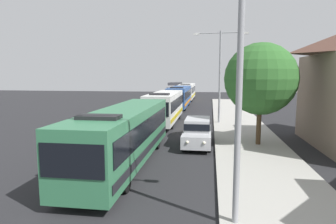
% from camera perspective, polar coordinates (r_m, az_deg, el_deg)
% --- Properties ---
extents(bus_lead, '(2.58, 12.37, 3.21)m').
position_cam_1_polar(bus_lead, '(15.92, -8.37, -4.20)').
color(bus_lead, '#33724C').
rests_on(bus_lead, ground_plane).
extents(bus_second_in_line, '(2.58, 10.60, 3.21)m').
position_cam_1_polar(bus_second_in_line, '(29.24, -0.58, 1.15)').
color(bus_second_in_line, silver).
rests_on(bus_second_in_line, ground_plane).
extents(bus_middle, '(2.58, 11.59, 3.21)m').
position_cam_1_polar(bus_middle, '(42.61, 2.26, 3.11)').
color(bus_middle, '#284C8C').
rests_on(bus_middle, ground_plane).
extents(bus_fourth_in_line, '(2.58, 11.73, 3.21)m').
position_cam_1_polar(bus_fourth_in_line, '(56.21, 3.76, 4.13)').
color(bus_fourth_in_line, silver).
rests_on(bus_fourth_in_line, ground_plane).
extents(white_suv, '(1.86, 4.85, 1.90)m').
position_cam_1_polar(white_suv, '(19.92, 5.83, -3.74)').
color(white_suv, '#B7B7BC').
rests_on(white_suv, ground_plane).
extents(box_truck_oncoming, '(2.35, 8.37, 3.15)m').
position_cam_1_polar(box_truck_oncoming, '(63.58, 1.31, 4.55)').
color(box_truck_oncoming, '#B7B7BC').
rests_on(box_truck_oncoming, ground_plane).
extents(streetlamp_near, '(5.98, 0.28, 7.92)m').
position_cam_1_polar(streetlamp_near, '(9.06, 13.97, 8.22)').
color(streetlamp_near, gray).
rests_on(streetlamp_near, sidewalk).
extents(streetlamp_mid, '(5.20, 0.28, 8.88)m').
position_cam_1_polar(streetlamp_mid, '(28.79, 10.22, 8.51)').
color(streetlamp_mid, gray).
rests_on(streetlamp_mid, sidewalk).
extents(roadside_tree, '(4.80, 4.80, 6.83)m').
position_cam_1_polar(roadside_tree, '(20.29, 17.78, 6.21)').
color(roadside_tree, '#4C3823').
rests_on(roadside_tree, sidewalk).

